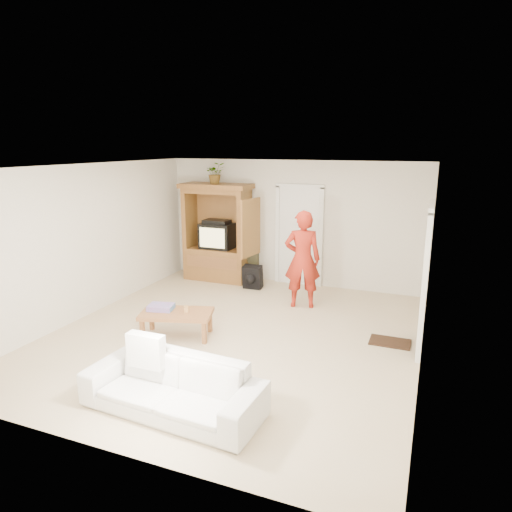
{
  "coord_description": "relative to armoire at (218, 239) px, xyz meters",
  "views": [
    {
      "loc": [
        2.76,
        -6.06,
        2.92
      ],
      "look_at": [
        0.12,
        0.6,
        1.15
      ],
      "focal_mm": 32.0,
      "sensor_mm": 36.0,
      "label": 1
    }
  ],
  "objects": [
    {
      "name": "armoire",
      "position": [
        0.0,
        0.0,
        0.0
      ],
      "size": [
        1.82,
        1.14,
        2.1
      ],
      "color": "brown",
      "rests_on": "floor"
    },
    {
      "name": "coffee_table",
      "position": [
        0.77,
        -3.04,
        -0.56
      ],
      "size": [
        1.21,
        0.88,
        0.4
      ],
      "rotation": [
        0.0,
        0.0,
        0.29
      ],
      "color": "#995C35",
      "rests_on": "floor"
    },
    {
      "name": "backpack_olive",
      "position": [
        0.66,
        0.19,
        -0.55
      ],
      "size": [
        0.41,
        0.33,
        0.71
      ],
      "primitive_type": null,
      "rotation": [
        0.0,
        0.0,
        0.17
      ],
      "color": "#47442B",
      "rests_on": "floor"
    },
    {
      "name": "door_back",
      "position": [
        1.73,
        0.31,
        0.11
      ],
      "size": [
        0.85,
        0.05,
        2.04
      ],
      "primitive_type": "cube",
      "color": "white",
      "rests_on": "floor"
    },
    {
      "name": "wall_front",
      "position": [
        1.58,
        -5.66,
        0.39
      ],
      "size": [
        5.5,
        0.0,
        5.5
      ],
      "primitive_type": "plane",
      "rotation": [
        -1.57,
        0.0,
        0.0
      ],
      "color": "silver",
      "rests_on": "floor"
    },
    {
      "name": "doormat",
      "position": [
        3.88,
        -2.06,
        -0.9
      ],
      "size": [
        0.6,
        0.4,
        0.02
      ],
      "primitive_type": "cube",
      "color": "#382316",
      "rests_on": "floor"
    },
    {
      "name": "doorway_right",
      "position": [
        4.3,
        -2.06,
        0.11
      ],
      "size": [
        0.05,
        0.9,
        2.04
      ],
      "primitive_type": "cube",
      "color": "black",
      "rests_on": "floor"
    },
    {
      "name": "man",
      "position": [
        2.19,
        -1.02,
        -0.02
      ],
      "size": [
        0.75,
        0.59,
        1.79
      ],
      "primitive_type": "imported",
      "rotation": [
        0.0,
        0.0,
        3.43
      ],
      "color": "#A42415",
      "rests_on": "floor"
    },
    {
      "name": "backpack_black",
      "position": [
        0.95,
        -0.37,
        -0.67
      ],
      "size": [
        0.39,
        0.24,
        0.47
      ],
      "primitive_type": null,
      "rotation": [
        0.0,
        0.0,
        0.04
      ],
      "color": "black",
      "rests_on": "floor"
    },
    {
      "name": "floor",
      "position": [
        1.58,
        -2.66,
        -0.91
      ],
      "size": [
        6.0,
        6.0,
        0.0
      ],
      "primitive_type": "plane",
      "color": "tan",
      "rests_on": "ground"
    },
    {
      "name": "wall_back",
      "position": [
        1.58,
        0.34,
        0.39
      ],
      "size": [
        5.5,
        0.0,
        5.5
      ],
      "primitive_type": "plane",
      "rotation": [
        1.57,
        0.0,
        0.0
      ],
      "color": "silver",
      "rests_on": "floor"
    },
    {
      "name": "towel",
      "position": [
        0.49,
        -3.04,
        -0.46
      ],
      "size": [
        0.43,
        0.36,
        0.08
      ],
      "primitive_type": "cube",
      "rotation": [
        0.0,
        0.0,
        0.23
      ],
      "color": "#CA4396",
      "rests_on": "coffee_table"
    },
    {
      "name": "wall_left",
      "position": [
        -1.17,
        -2.66,
        0.39
      ],
      "size": [
        0.0,
        6.0,
        6.0
      ],
      "primitive_type": "plane",
      "rotation": [
        1.57,
        0.0,
        1.57
      ],
      "color": "silver",
      "rests_on": "floor"
    },
    {
      "name": "candle",
      "position": [
        0.92,
        -2.99,
        -0.45
      ],
      "size": [
        0.08,
        0.08,
        0.1
      ],
      "primitive_type": "cylinder",
      "color": "tan",
      "rests_on": "coffee_table"
    },
    {
      "name": "ceiling",
      "position": [
        1.58,
        -2.66,
        1.69
      ],
      "size": [
        6.0,
        6.0,
        0.0
      ],
      "primitive_type": "plane",
      "rotation": [
        3.14,
        0.0,
        0.0
      ],
      "color": "white",
      "rests_on": "floor"
    },
    {
      "name": "wall_right",
      "position": [
        4.33,
        -2.66,
        0.39
      ],
      "size": [
        0.0,
        6.0,
        6.0
      ],
      "primitive_type": "plane",
      "rotation": [
        1.57,
        0.0,
        -1.57
      ],
      "color": "silver",
      "rests_on": "floor"
    },
    {
      "name": "framed_picture",
      "position": [
        4.31,
        -0.76,
        0.69
      ],
      "size": [
        0.03,
        0.6,
        0.48
      ],
      "primitive_type": "cube",
      "color": "black",
      "rests_on": "wall_right"
    },
    {
      "name": "sofa",
      "position": [
        1.8,
        -4.82,
        -0.61
      ],
      "size": [
        2.09,
        0.92,
        0.6
      ],
      "primitive_type": "imported",
      "rotation": [
        0.0,
        0.0,
        -0.06
      ],
      "color": "silver",
      "rests_on": "floor"
    },
    {
      "name": "plant",
      "position": [
        -0.02,
        -0.03,
        1.41
      ],
      "size": [
        0.52,
        0.51,
        0.44
      ],
      "primitive_type": "imported",
      "rotation": [
        0.0,
        0.0,
        0.64
      ],
      "color": "#4C7238",
      "rests_on": "armoire"
    }
  ]
}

